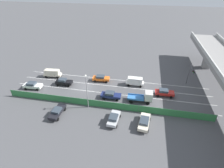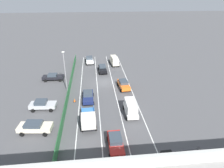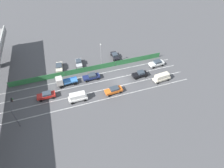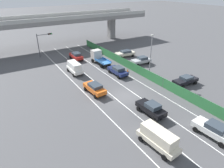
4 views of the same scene
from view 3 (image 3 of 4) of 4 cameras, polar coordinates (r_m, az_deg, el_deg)
ground_plane at (r=49.73m, az=2.64°, el=0.87°), size 300.00×300.00×0.00m
lane_line_left_edge at (r=44.89m, az=-2.88°, el=-4.95°), size 0.14×48.94×0.01m
lane_line_mid_left at (r=47.15m, az=-4.03°, el=-2.08°), size 0.14×48.94×0.01m
lane_line_mid_right at (r=49.53m, az=-5.07°, el=0.52°), size 0.14×48.94×0.01m
lane_line_right_edge at (r=52.02m, az=-6.01°, el=2.87°), size 0.14×48.94×0.01m
green_fence at (r=53.08m, az=-6.61°, el=4.91°), size 0.10×45.04×1.68m
car_taxi_orange at (r=45.84m, az=0.53°, el=-1.94°), size 2.25×4.62×1.65m
car_sedan_black at (r=51.18m, az=8.84°, el=3.13°), size 2.06×4.38×1.75m
car_sedan_navy at (r=50.15m, az=-6.53°, el=2.38°), size 2.04×4.67×1.63m
car_sedan_red at (r=47.46m, az=-20.05°, el=-3.32°), size 1.99×4.40×1.68m
car_van_white at (r=44.60m, az=-10.82°, el=-3.96°), size 1.98×4.56×2.20m
car_van_cream at (r=50.95m, az=15.48°, el=2.12°), size 2.26×4.98×2.19m
car_hatchback_white at (r=56.29m, az=13.95°, el=6.44°), size 2.33×4.68×1.73m
flatbed_truck_blue at (r=49.34m, az=-15.30°, el=0.79°), size 2.40×5.55×2.70m
parked_sedan_dark at (r=58.10m, az=0.95°, el=8.95°), size 4.66×2.10×1.51m
parked_wagon_silver at (r=55.78m, az=-10.48°, el=6.63°), size 4.39×2.26×1.66m
parked_sedan_cream at (r=55.47m, az=-16.36°, el=5.23°), size 4.79×2.45×1.58m
traffic_light at (r=42.83m, az=-28.65°, el=-7.30°), size 3.62×0.44×5.45m
street_lamp at (r=51.79m, az=-3.50°, el=9.46°), size 0.60×0.36×8.02m
traffic_cone at (r=52.37m, az=-7.31°, el=3.47°), size 0.47×0.47×0.64m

